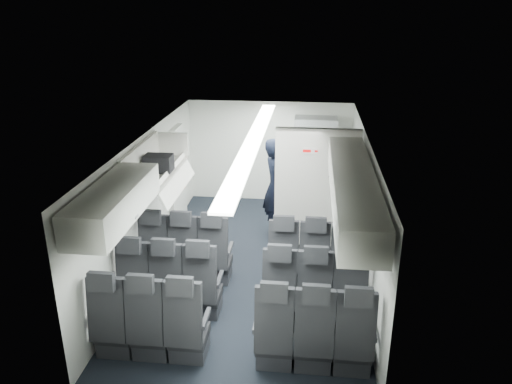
% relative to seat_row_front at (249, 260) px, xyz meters
% --- Properties ---
extents(cabin_shell, '(3.41, 6.01, 2.16)m').
position_rel_seat_row_front_xyz_m(cabin_shell, '(0.00, 0.53, 0.72)').
color(cabin_shell, black).
rests_on(cabin_shell, ground).
extents(seat_row_front, '(3.33, 0.56, 1.24)m').
position_rel_seat_row_front_xyz_m(seat_row_front, '(0.00, 0.00, 0.00)').
color(seat_row_front, '#242327').
rests_on(seat_row_front, cabin_shell).
extents(seat_row_mid, '(3.33, 0.56, 1.24)m').
position_rel_seat_row_front_xyz_m(seat_row_mid, '(0.00, -0.90, 0.00)').
color(seat_row_mid, '#242327').
rests_on(seat_row_mid, cabin_shell).
extents(seat_row_rear, '(3.33, 0.56, 1.24)m').
position_rel_seat_row_front_xyz_m(seat_row_rear, '(0.00, -1.80, 0.00)').
color(seat_row_rear, '#242327').
rests_on(seat_row_rear, cabin_shell).
extents(overhead_bin_left_rear, '(0.53, 1.80, 0.40)m').
position_rel_seat_row_front_xyz_m(overhead_bin_left_rear, '(-1.40, -1.47, 1.46)').
color(overhead_bin_left_rear, white).
rests_on(overhead_bin_left_rear, cabin_shell).
extents(overhead_bin_left_front_open, '(0.64, 1.70, 0.72)m').
position_rel_seat_row_front_xyz_m(overhead_bin_left_front_open, '(-1.44, 0.28, 1.33)').
color(overhead_bin_left_front_open, '#9E9E93').
rests_on(overhead_bin_left_front_open, cabin_shell).
extents(overhead_bin_right_rear, '(0.53, 1.80, 0.40)m').
position_rel_seat_row_front_xyz_m(overhead_bin_right_rear, '(1.40, -1.47, 1.46)').
color(overhead_bin_right_rear, white).
rests_on(overhead_bin_right_rear, cabin_shell).
extents(overhead_bin_right_front, '(0.53, 1.70, 0.40)m').
position_rel_seat_row_front_xyz_m(overhead_bin_right_front, '(1.40, 0.28, 1.46)').
color(overhead_bin_right_front, white).
rests_on(overhead_bin_right_front, cabin_shell).
extents(bulkhead_partition, '(1.40, 0.15, 2.13)m').
position_rel_seat_row_front_xyz_m(bulkhead_partition, '(0.98, 1.33, 0.67)').
color(bulkhead_partition, silver).
rests_on(bulkhead_partition, cabin_shell).
extents(galley_unit, '(0.85, 0.52, 1.90)m').
position_rel_seat_row_front_xyz_m(galley_unit, '(0.95, 3.25, 0.55)').
color(galley_unit, '#939399').
rests_on(galley_unit, cabin_shell).
extents(boarding_door, '(0.12, 1.27, 1.86)m').
position_rel_seat_row_front_xyz_m(boarding_door, '(-1.64, 2.09, 0.55)').
color(boarding_door, silver).
rests_on(boarding_door, cabin_shell).
extents(flight_attendant, '(0.60, 0.76, 1.82)m').
position_rel_seat_row_front_xyz_m(flight_attendant, '(0.25, 1.84, 0.51)').
color(flight_attendant, black).
rests_on(flight_attendant, ground).
extents(carry_on_bag, '(0.41, 0.29, 0.24)m').
position_rel_seat_row_front_xyz_m(carry_on_bag, '(-1.38, 0.25, 1.41)').
color(carry_on_bag, black).
rests_on(carry_on_bag, overhead_bin_left_front_open).
extents(papers, '(0.21, 0.06, 0.15)m').
position_rel_seat_row_front_xyz_m(papers, '(0.44, 1.79, 0.62)').
color(papers, white).
rests_on(papers, flight_attendant).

